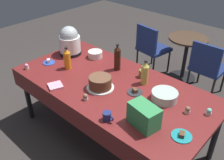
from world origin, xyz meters
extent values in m
plane|color=#383330|center=(0.00, 0.00, 0.00)|extent=(9.00, 9.00, 0.00)
cube|color=maroon|center=(0.00, 0.00, 0.73)|extent=(2.20, 1.10, 0.04)
cylinder|color=black|center=(-1.02, -0.47, 0.35)|extent=(0.06, 0.06, 0.71)
cylinder|color=black|center=(-1.02, 0.47, 0.35)|extent=(0.06, 0.06, 0.71)
cylinder|color=black|center=(1.02, 0.47, 0.35)|extent=(0.06, 0.06, 0.71)
cube|color=maroon|center=(0.00, -0.55, 0.62)|extent=(2.20, 0.01, 0.18)
cube|color=maroon|center=(0.00, 0.55, 0.62)|extent=(2.20, 0.01, 0.18)
cylinder|color=silver|center=(-0.04, -0.14, 0.76)|extent=(0.29, 0.29, 0.01)
cylinder|color=brown|center=(-0.04, -0.14, 0.82)|extent=(0.24, 0.24, 0.11)
cylinder|color=brown|center=(-0.04, -0.14, 0.88)|extent=(0.23, 0.23, 0.01)
cylinder|color=black|center=(-0.89, 0.17, 0.77)|extent=(0.28, 0.28, 0.04)
cylinder|color=white|center=(-0.89, 0.17, 0.89)|extent=(0.27, 0.27, 0.20)
sphere|color=#B2BCC1|center=(-0.89, 0.17, 1.01)|extent=(0.23, 0.23, 0.23)
cylinder|color=#B2C6BC|center=(0.56, 0.13, 0.80)|extent=(0.25, 0.25, 0.09)
cylinder|color=silver|center=(-0.58, 0.32, 0.79)|extent=(0.18, 0.18, 0.08)
cylinder|color=#2D2D33|center=(0.28, 0.04, 0.75)|extent=(0.16, 0.16, 0.01)
cube|color=brown|center=(0.28, 0.04, 0.78)|extent=(0.07, 0.06, 0.04)
cylinder|color=teal|center=(0.93, -0.19, 0.75)|extent=(0.17, 0.17, 0.01)
cube|color=brown|center=(0.93, -0.19, 0.77)|extent=(0.06, 0.07, 0.03)
cylinder|color=#2D4CB2|center=(-0.89, -0.17, 0.75)|extent=(0.15, 0.15, 0.01)
cube|color=white|center=(-0.89, -0.17, 0.78)|extent=(0.06, 0.06, 0.04)
cylinder|color=beige|center=(0.00, -0.38, 0.77)|extent=(0.05, 0.05, 0.03)
sphere|color=brown|center=(0.00, -0.38, 0.79)|extent=(0.05, 0.05, 0.05)
cylinder|color=beige|center=(0.82, 0.11, 0.77)|extent=(0.05, 0.05, 0.03)
sphere|color=brown|center=(0.82, 0.11, 0.79)|extent=(0.05, 0.05, 0.05)
cylinder|color=beige|center=(-0.95, -0.44, 0.77)|extent=(0.05, 0.05, 0.03)
sphere|color=pink|center=(-0.95, -0.44, 0.79)|extent=(0.05, 0.05, 0.05)
cylinder|color=beige|center=(0.97, 0.21, 0.77)|extent=(0.05, 0.05, 0.03)
sphere|color=#6BC6B2|center=(0.97, 0.21, 0.79)|extent=(0.05, 0.05, 0.05)
cylinder|color=gold|center=(0.24, 0.24, 0.85)|extent=(0.08, 0.08, 0.20)
cone|color=gold|center=(0.24, 0.24, 0.98)|extent=(0.07, 0.07, 0.05)
cylinder|color=black|center=(0.24, 0.24, 1.01)|extent=(0.04, 0.04, 0.02)
cylinder|color=orange|center=(-0.61, -0.10, 0.85)|extent=(0.08, 0.08, 0.20)
cone|color=orange|center=(-0.61, -0.10, 0.98)|extent=(0.07, 0.07, 0.05)
cylinder|color=black|center=(-0.61, -0.10, 1.01)|extent=(0.04, 0.04, 0.02)
cylinder|color=#33190F|center=(-0.17, 0.27, 0.88)|extent=(0.08, 0.08, 0.25)
cone|color=#33190F|center=(-0.17, 0.27, 1.03)|extent=(0.07, 0.07, 0.05)
cylinder|color=black|center=(-0.17, 0.27, 1.06)|extent=(0.03, 0.03, 0.02)
cylinder|color=olive|center=(0.14, 0.33, 0.79)|extent=(0.07, 0.07, 0.09)
torus|color=olive|center=(0.19, 0.33, 0.80)|extent=(0.06, 0.01, 0.06)
cylinder|color=navy|center=(0.35, -0.45, 0.79)|extent=(0.08, 0.08, 0.08)
torus|color=navy|center=(0.40, -0.45, 0.79)|extent=(0.05, 0.01, 0.05)
cube|color=#338C4C|center=(0.62, -0.29, 0.85)|extent=(0.28, 0.21, 0.20)
cube|color=pink|center=(-0.40, -0.44, 0.76)|extent=(0.18, 0.18, 0.02)
cube|color=navy|center=(-0.55, 1.63, 0.42)|extent=(0.50, 0.50, 0.05)
cube|color=navy|center=(-0.58, 1.44, 0.65)|extent=(0.42, 0.10, 0.40)
cylinder|color=black|center=(-0.33, 1.79, 0.20)|extent=(0.03, 0.03, 0.40)
cylinder|color=black|center=(-0.71, 1.85, 0.20)|extent=(0.03, 0.03, 0.40)
cylinder|color=black|center=(-0.39, 1.42, 0.20)|extent=(0.03, 0.03, 0.40)
cylinder|color=black|center=(-0.77, 1.47, 0.20)|extent=(0.03, 0.03, 0.40)
cube|color=navy|center=(0.40, 1.63, 0.42)|extent=(0.44, 0.44, 0.05)
cube|color=navy|center=(0.40, 1.43, 0.65)|extent=(0.42, 0.04, 0.40)
cylinder|color=black|center=(0.59, 1.82, 0.20)|extent=(0.03, 0.03, 0.40)
cylinder|color=black|center=(0.21, 1.82, 0.20)|extent=(0.03, 0.03, 0.40)
cylinder|color=black|center=(0.59, 1.44, 0.20)|extent=(0.03, 0.03, 0.40)
cylinder|color=black|center=(0.21, 1.44, 0.20)|extent=(0.03, 0.03, 0.40)
cylinder|color=#473323|center=(-0.05, 1.78, 0.70)|extent=(0.60, 0.60, 0.03)
cylinder|color=black|center=(-0.05, 1.78, 0.35)|extent=(0.06, 0.06, 0.67)
cylinder|color=black|center=(-0.05, 1.78, 0.01)|extent=(0.44, 0.44, 0.02)
camera|label=1|loc=(1.50, -1.64, 2.20)|focal=40.02mm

